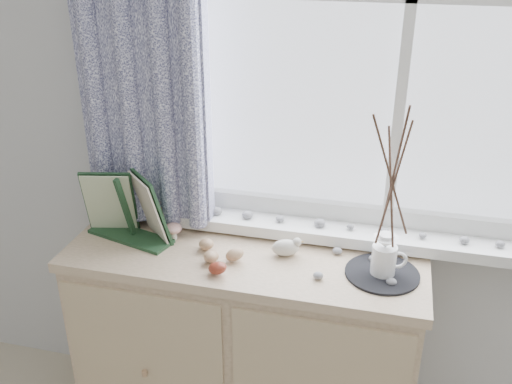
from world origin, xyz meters
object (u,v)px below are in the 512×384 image
botanical_book (124,210)px  twig_pitcher (393,177)px  sideboard (246,352)px  toadstool_cluster (166,217)px

botanical_book → twig_pitcher: size_ratio=0.62×
twig_pitcher → sideboard: bearing=162.6°
sideboard → twig_pitcher: size_ratio=2.07×
botanical_book → twig_pitcher: (0.86, 0.01, 0.21)m
sideboard → botanical_book: botanical_book is taller
sideboard → twig_pitcher: (0.45, -0.02, 0.76)m
sideboard → botanical_book: (-0.41, -0.03, 0.55)m
botanical_book → toadstool_cluster: botanical_book is taller
botanical_book → twig_pitcher: twig_pitcher is taller
sideboard → toadstool_cluster: toadstool_cluster is taller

